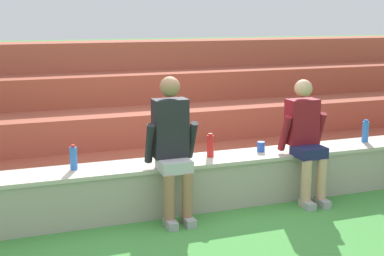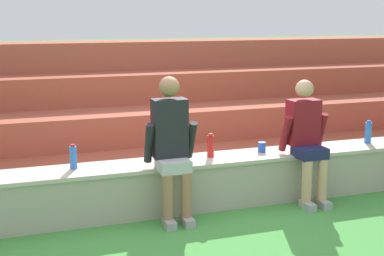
{
  "view_description": "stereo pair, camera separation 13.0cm",
  "coord_description": "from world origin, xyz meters",
  "px_view_note": "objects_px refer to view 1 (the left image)",
  "views": [
    {
      "loc": [
        -1.77,
        -4.94,
        2.06
      ],
      "look_at": [
        0.11,
        0.23,
        0.88
      ],
      "focal_mm": 49.81,
      "sensor_mm": 36.0,
      "label": 1
    },
    {
      "loc": [
        -1.65,
        -4.98,
        2.06
      ],
      "look_at": [
        0.11,
        0.23,
        0.88
      ],
      "focal_mm": 49.81,
      "sensor_mm": 36.0,
      "label": 2
    }
  ],
  "objects_px": {
    "water_bottle_mid_left": "(74,158)",
    "plastic_cup_middle": "(261,147)",
    "person_center": "(172,145)",
    "water_bottle_center_gap": "(365,131)",
    "water_bottle_mid_right": "(210,146)",
    "person_right_of_center": "(306,137)"
  },
  "relations": [
    {
      "from": "person_right_of_center",
      "to": "plastic_cup_middle",
      "type": "bearing_deg",
      "value": 146.0
    },
    {
      "from": "person_right_of_center",
      "to": "water_bottle_center_gap",
      "type": "relative_size",
      "value": 4.98
    },
    {
      "from": "water_bottle_mid_left",
      "to": "plastic_cup_middle",
      "type": "bearing_deg",
      "value": -0.15
    },
    {
      "from": "person_center",
      "to": "water_bottle_center_gap",
      "type": "bearing_deg",
      "value": 6.54
    },
    {
      "from": "water_bottle_mid_left",
      "to": "plastic_cup_middle",
      "type": "height_order",
      "value": "water_bottle_mid_left"
    },
    {
      "from": "water_bottle_mid_left",
      "to": "water_bottle_center_gap",
      "type": "bearing_deg",
      "value": -0.25
    },
    {
      "from": "person_right_of_center",
      "to": "water_bottle_center_gap",
      "type": "bearing_deg",
      "value": 14.77
    },
    {
      "from": "water_bottle_center_gap",
      "to": "water_bottle_mid_left",
      "type": "xyz_separation_m",
      "value": [
        -3.5,
        0.02,
        -0.01
      ]
    },
    {
      "from": "person_center",
      "to": "water_bottle_mid_right",
      "type": "height_order",
      "value": "person_center"
    },
    {
      "from": "water_bottle_center_gap",
      "to": "water_bottle_mid_left",
      "type": "height_order",
      "value": "water_bottle_center_gap"
    },
    {
      "from": "person_right_of_center",
      "to": "plastic_cup_middle",
      "type": "relative_size",
      "value": 11.93
    },
    {
      "from": "water_bottle_mid_right",
      "to": "plastic_cup_middle",
      "type": "bearing_deg",
      "value": 1.01
    },
    {
      "from": "person_center",
      "to": "water_bottle_mid_left",
      "type": "relative_size",
      "value": 5.77
    },
    {
      "from": "person_center",
      "to": "water_bottle_center_gap",
      "type": "relative_size",
      "value": 5.35
    },
    {
      "from": "water_bottle_mid_right",
      "to": "person_right_of_center",
      "type": "bearing_deg",
      "value": -14.35
    },
    {
      "from": "water_bottle_mid_left",
      "to": "person_right_of_center",
      "type": "bearing_deg",
      "value": -6.39
    },
    {
      "from": "person_center",
      "to": "water_bottle_mid_left",
      "type": "xyz_separation_m",
      "value": [
        -0.94,
        0.31,
        -0.13
      ]
    },
    {
      "from": "person_center",
      "to": "water_bottle_mid_right",
      "type": "relative_size",
      "value": 5.63
    },
    {
      "from": "water_bottle_center_gap",
      "to": "plastic_cup_middle",
      "type": "bearing_deg",
      "value": 179.61
    },
    {
      "from": "person_right_of_center",
      "to": "water_bottle_mid_left",
      "type": "height_order",
      "value": "person_right_of_center"
    },
    {
      "from": "plastic_cup_middle",
      "to": "person_center",
      "type": "bearing_deg",
      "value": -165.23
    },
    {
      "from": "plastic_cup_middle",
      "to": "person_right_of_center",
      "type": "bearing_deg",
      "value": -34.0
    }
  ]
}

